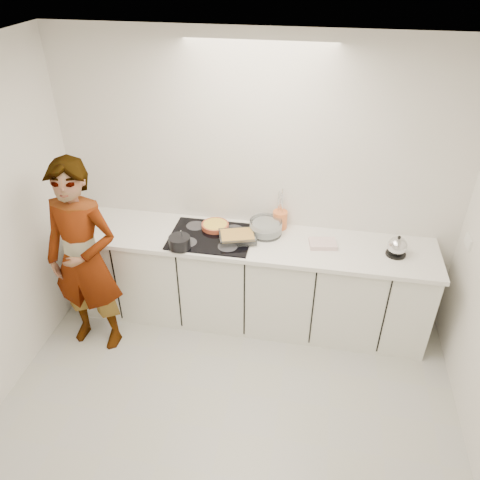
% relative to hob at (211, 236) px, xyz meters
% --- Properties ---
extents(floor, '(3.60, 3.20, 0.00)m').
position_rel_hob_xyz_m(floor, '(0.35, -1.26, -0.92)').
color(floor, '#B2B2A7').
rests_on(floor, ground).
extents(ceiling, '(3.60, 3.20, 0.00)m').
position_rel_hob_xyz_m(ceiling, '(0.35, -1.26, 1.68)').
color(ceiling, white).
rests_on(ceiling, wall_back).
extents(wall_back, '(3.60, 0.00, 2.60)m').
position_rel_hob_xyz_m(wall_back, '(0.35, 0.34, 0.38)').
color(wall_back, silver).
rests_on(wall_back, ground).
extents(base_cabinets, '(3.20, 0.58, 0.87)m').
position_rel_hob_xyz_m(base_cabinets, '(0.35, 0.02, -0.48)').
color(base_cabinets, silver).
rests_on(base_cabinets, floor).
extents(countertop, '(3.24, 0.64, 0.04)m').
position_rel_hob_xyz_m(countertop, '(0.35, 0.02, -0.03)').
color(countertop, white).
rests_on(countertop, base_cabinets).
extents(hob, '(0.72, 0.54, 0.01)m').
position_rel_hob_xyz_m(hob, '(0.00, 0.00, 0.00)').
color(hob, black).
rests_on(hob, countertop).
extents(tart_dish, '(0.32, 0.32, 0.04)m').
position_rel_hob_xyz_m(tart_dish, '(0.01, 0.14, 0.03)').
color(tart_dish, '#A8462B').
rests_on(tart_dish, hob).
extents(saucepan, '(0.21, 0.21, 0.18)m').
position_rel_hob_xyz_m(saucepan, '(-0.22, -0.22, 0.06)').
color(saucepan, black).
rests_on(saucepan, hob).
extents(baking_dish, '(0.37, 0.31, 0.06)m').
position_rel_hob_xyz_m(baking_dish, '(0.24, -0.02, 0.04)').
color(baking_dish, silver).
rests_on(baking_dish, hob).
extents(mixing_bowl, '(0.38, 0.38, 0.13)m').
position_rel_hob_xyz_m(mixing_bowl, '(0.47, 0.14, 0.05)').
color(mixing_bowl, silver).
rests_on(mixing_bowl, countertop).
extents(tea_towel, '(0.25, 0.20, 0.04)m').
position_rel_hob_xyz_m(tea_towel, '(0.98, 0.04, 0.01)').
color(tea_towel, white).
rests_on(tea_towel, countertop).
extents(kettle, '(0.21, 0.21, 0.19)m').
position_rel_hob_xyz_m(kettle, '(1.59, 0.01, 0.07)').
color(kettle, black).
rests_on(kettle, countertop).
extents(utensil_crock, '(0.15, 0.15, 0.17)m').
position_rel_hob_xyz_m(utensil_crock, '(0.58, 0.27, 0.08)').
color(utensil_crock, orange).
rests_on(utensil_crock, countertop).
extents(cook, '(0.67, 0.46, 1.78)m').
position_rel_hob_xyz_m(cook, '(-0.97, -0.50, -0.03)').
color(cook, silver).
rests_on(cook, floor).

